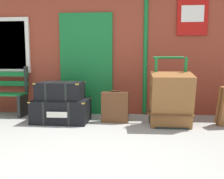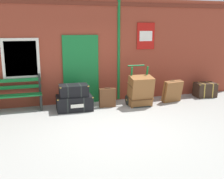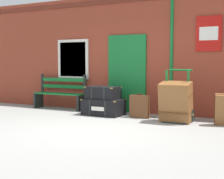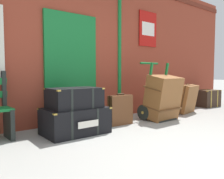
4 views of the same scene
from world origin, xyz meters
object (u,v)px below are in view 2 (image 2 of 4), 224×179
suitcase_cream (107,98)px  suitcase_slate (172,91)px  platform_bench (13,96)px  steamer_trunk_base (74,103)px  large_brown_trunk (140,91)px  corner_trunk (205,90)px  steamer_trunk_middle (74,90)px  porters_trolley (138,96)px

suitcase_cream → suitcase_slate: 2.12m
platform_bench → steamer_trunk_base: platform_bench is taller
large_brown_trunk → suitcase_cream: size_ratio=1.57×
platform_bench → corner_trunk: bearing=-1.8°
suitcase_slate → steamer_trunk_base: bearing=178.9°
steamer_trunk_base → suitcase_slate: (3.11, -0.06, 0.14)m
steamer_trunk_base → large_brown_trunk: 1.98m
suitcase_cream → suitcase_slate: size_ratio=0.84×
steamer_trunk_base → large_brown_trunk: large_brown_trunk is taller
large_brown_trunk → suitcase_cream: (-0.96, 0.23, -0.19)m
steamer_trunk_middle → corner_trunk: size_ratio=1.13×
steamer_trunk_middle → corner_trunk: (4.55, 0.24, -0.34)m
suitcase_slate → corner_trunk: bearing=11.8°
large_brown_trunk → steamer_trunk_base: bearing=174.0°
corner_trunk → suitcase_cream: bearing=-176.5°
porters_trolley → suitcase_slate: size_ratio=1.69×
large_brown_trunk → corner_trunk: 2.63m
porters_trolley → suitcase_slate: 1.16m
steamer_trunk_base → large_brown_trunk: bearing=-6.0°
porters_trolley → corner_trunk: (2.58, 0.27, -0.03)m
large_brown_trunk → corner_trunk: size_ratio=1.28×
suitcase_cream → large_brown_trunk: bearing=-13.3°
steamer_trunk_base → corner_trunk: 4.54m
suitcase_cream → corner_trunk: (3.55, 0.21, -0.04)m
steamer_trunk_middle → porters_trolley: bearing=-1.0°
steamer_trunk_middle → suitcase_slate: size_ratio=1.17×
platform_bench → porters_trolley: porters_trolley is taller
platform_bench → suitcase_cream: bearing=-8.8°
steamer_trunk_middle → large_brown_trunk: 1.98m
steamer_trunk_middle → large_brown_trunk: bearing=-6.0°
steamer_trunk_base → steamer_trunk_middle: 0.37m
large_brown_trunk → corner_trunk: large_brown_trunk is taller
platform_bench → steamer_trunk_base: size_ratio=1.56×
platform_bench → large_brown_trunk: size_ratio=1.70×
porters_trolley → large_brown_trunk: 0.26m
large_brown_trunk → steamer_trunk_middle: bearing=174.0°
platform_bench → steamer_trunk_base: 1.74m
porters_trolley → suitcase_slate: bearing=-1.3°
suitcase_slate → suitcase_cream: bearing=177.8°
steamer_trunk_middle → suitcase_cream: steamer_trunk_middle is taller
platform_bench → suitcase_slate: (4.79, -0.50, -0.10)m
platform_bench → steamer_trunk_base: bearing=-14.7°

